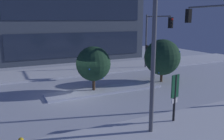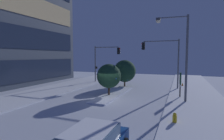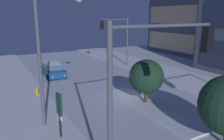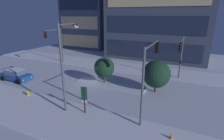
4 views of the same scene
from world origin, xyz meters
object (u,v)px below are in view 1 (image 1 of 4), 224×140
parking_info_sign (175,93)px  decorated_tree_median (93,64)px  traffic_light_corner_near_right (215,33)px  traffic_light_corner_far_right (156,33)px  street_lamp_arched (144,25)px  decorated_tree_left_of_median (162,57)px

parking_info_sign → decorated_tree_median: 7.26m
traffic_light_corner_near_right → parking_info_sign: 6.13m
traffic_light_corner_far_right → parking_info_sign: 13.33m
street_lamp_arched → decorated_tree_median: 7.39m
traffic_light_corner_far_right → decorated_tree_left_of_median: size_ratio=1.57×
decorated_tree_left_of_median → traffic_light_corner_near_right: bearing=-86.9°
traffic_light_corner_far_right → street_lamp_arched: size_ratio=0.74×
traffic_light_corner_far_right → decorated_tree_median: 9.64m
traffic_light_corner_near_right → street_lamp_arched: 7.07m
traffic_light_corner_near_right → decorated_tree_median: 8.60m
decorated_tree_median → decorated_tree_left_of_median: size_ratio=0.92×
decorated_tree_median → street_lamp_arched: bearing=-90.7°
parking_info_sign → decorated_tree_left_of_median: bearing=-45.6°
decorated_tree_median → traffic_light_corner_far_right: bearing=26.4°
street_lamp_arched → parking_info_sign: bearing=-102.3°
traffic_light_corner_far_right → decorated_tree_left_of_median: bearing=-27.6°
traffic_light_corner_near_right → traffic_light_corner_far_right: bearing=-11.1°
street_lamp_arched → decorated_tree_left_of_median: (6.50, 7.02, -2.95)m
parking_info_sign → decorated_tree_median: decorated_tree_median is taller
street_lamp_arched → decorated_tree_left_of_median: size_ratio=2.12×
street_lamp_arched → decorated_tree_left_of_median: bearing=-46.5°
street_lamp_arched → decorated_tree_left_of_median: street_lamp_arched is taller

